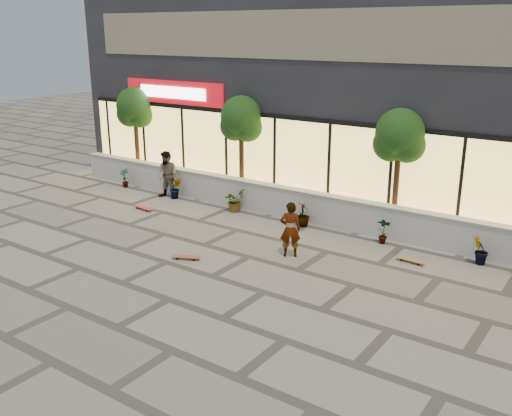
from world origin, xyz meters
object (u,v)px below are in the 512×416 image
Objects in this scene: tree_midwest at (241,121)px; skater_left at (167,175)px; tree_west at (135,110)px; skateboard_left at (143,207)px; tree_mideast at (399,139)px; skateboard_center at (186,257)px; skateboard_right_near at (410,260)px; skater_center at (290,229)px.

skater_left is at bearing -150.29° from tree_midwest.
skateboard_left is at bearing -41.99° from tree_west.
tree_midwest and tree_mideast have the same top height.
tree_mideast is at bearing 30.59° from skateboard_center.
skater_left is at bearing 112.75° from skateboard_center.
tree_west is 13.42m from skateboard_right_near.
skater_left reaches higher than skateboard_right_near.
tree_west reaches higher than skateboard_right_near.
skater_left is 6.30m from skateboard_center.
skater_center is at bearing -149.54° from skateboard_right_near.
skater_center is 1.97× the size of skateboard_center.
tree_west is 3.94m from skater_left.
skateboard_left is at bearing -171.38° from skateboard_right_near.
tree_mideast is 2.44× the size of skater_center.
skateboard_right_near is at bearing -9.65° from tree_west.
skater_center is (9.92, -3.70, -2.18)m from tree_west.
tree_west is at bearing 118.85° from skateboard_center.
tree_west is 1.00× the size of tree_midwest.
tree_west is 4.49× the size of skateboard_left.
tree_mideast is (6.00, 0.00, 0.00)m from tree_midwest.
skater_center is (-1.58, -3.70, -2.18)m from tree_mideast.
tree_mideast is 9.18m from skateboard_left.
skateboard_right_near is (9.87, -0.80, -0.83)m from skater_left.
tree_mideast is at bearing 126.62° from skateboard_right_near.
skateboard_center is (7.67, -5.60, -2.91)m from tree_west.
skater_left is at bearing 179.27° from skateboard_right_near.
tree_midwest reaches higher than skater_center.
tree_mideast is at bearing 0.00° from tree_west.
tree_mideast reaches higher than skateboard_center.
skater_left is at bearing -170.60° from tree_mideast.
skater_center is at bearing -25.52° from skater_left.
tree_mideast is 3.91m from skateboard_right_near.
skateboard_center is at bearing -124.36° from tree_mideast.
tree_mideast is 8.82m from skater_left.
tree_midwest is 1.00× the size of tree_mideast.
tree_west is 11.50m from tree_mideast.
tree_west is 5.33m from skateboard_left.
skater_left is at bearing 105.63° from skateboard_left.
skater_left reaches higher than skater_center.
skater_center reaches higher than skateboard_center.
tree_midwest is at bearing 22.66° from skater_left.
skateboard_right_near is at bearing -11.66° from skater_left.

